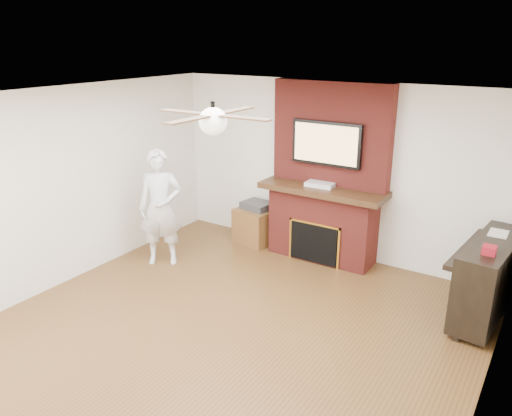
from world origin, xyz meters
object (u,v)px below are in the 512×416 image
Objects in this scene: fireplace at (326,191)px; side_table at (257,224)px; person at (161,208)px; piano at (488,277)px.

side_table is at bearing -176.51° from fireplace.
person reaches higher than side_table.
fireplace reaches higher than piano.
fireplace reaches higher than side_table.
side_table is 0.45× the size of piano.
side_table is (-1.10, -0.07, -0.69)m from fireplace.
side_table is 3.41m from piano.
piano is (4.09, 0.87, -0.32)m from person.
person is (-1.82, -1.42, -0.17)m from fireplace.
fireplace is 3.83× the size of side_table.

